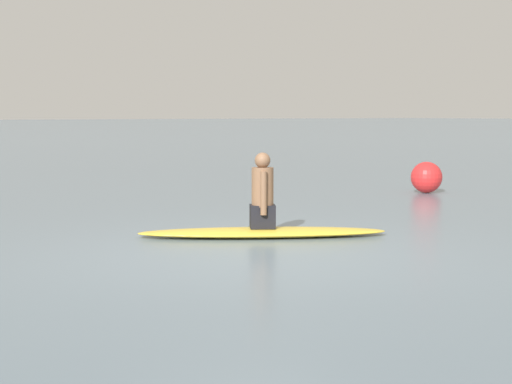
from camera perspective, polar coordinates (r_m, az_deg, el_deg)
The scene contains 4 objects.
ground_plane at distance 8.59m, azimuth -0.31°, elevation -4.40°, with size 400.00×400.00×0.00m, color slate.
surfboard at distance 9.80m, azimuth 0.46°, elevation -2.85°, with size 3.01×0.62×0.10m, color gold.
person_paddler at distance 9.74m, azimuth 0.46°, elevation -0.14°, with size 0.38×0.38×0.91m.
buoy_marker at distance 15.50m, azimuth 11.92°, elevation 1.02°, with size 0.59×0.59×0.59m, color red.
Camera 1 is at (-7.04, 4.68, 1.48)m, focal length 56.80 mm.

